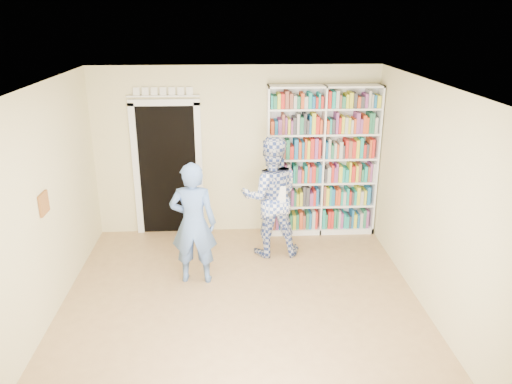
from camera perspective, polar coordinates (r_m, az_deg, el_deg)
floor at (r=6.24m, az=-1.64°, el=-13.66°), size 5.00×5.00×0.00m
ceiling at (r=5.25m, az=-1.93°, el=11.71°), size 5.00×5.00×0.00m
wall_back at (r=7.98m, az=-2.24°, el=4.64°), size 4.50×0.00×4.50m
wall_left at (r=6.00m, az=-23.81°, el=-2.35°), size 0.00×5.00×5.00m
wall_right at (r=6.08m, az=19.94°, el=-1.53°), size 0.00×5.00×5.00m
bookshelf at (r=8.00m, az=7.53°, el=3.53°), size 1.75×0.33×2.41m
doorway at (r=8.07m, az=-10.07°, el=3.25°), size 1.10×0.08×2.43m
wall_art at (r=6.15m, az=-23.09°, el=-1.21°), size 0.03×0.25×0.25m
man_blue at (r=6.60m, az=-7.17°, el=-3.59°), size 0.63×0.44×1.67m
man_plaid at (r=7.29m, az=1.70°, el=-0.55°), size 0.89×0.70×1.80m
paper_sheet at (r=7.03m, az=2.57°, el=-0.47°), size 0.21×0.03×0.30m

